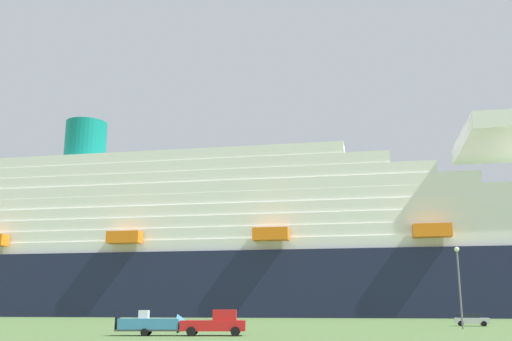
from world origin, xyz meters
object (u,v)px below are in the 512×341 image
(cruise_ship, at_px, (212,251))
(pickup_truck, at_px, (216,323))
(small_boat_on_trailer, at_px, (157,324))
(street_lamp, at_px, (459,276))
(parked_car_silver_sedan, at_px, (471,319))

(cruise_ship, relative_size, pickup_truck, 50.71)
(small_boat_on_trailer, height_order, street_lamp, street_lamp)
(small_boat_on_trailer, bearing_deg, pickup_truck, 6.82)
(street_lamp, distance_m, parked_car_silver_sedan, 12.24)
(parked_car_silver_sedan, bearing_deg, street_lamp, -107.35)
(small_boat_on_trailer, relative_size, parked_car_silver_sedan, 1.65)
(cruise_ship, distance_m, street_lamp, 90.67)
(street_lamp, bearing_deg, small_boat_on_trailer, -147.26)
(cruise_ship, xyz_separation_m, pickup_truck, (19.89, -96.78, -15.33))
(pickup_truck, xyz_separation_m, parked_car_silver_sedan, (27.82, 29.08, -0.21))
(small_boat_on_trailer, distance_m, parked_car_silver_sedan, 44.35)
(pickup_truck, height_order, parked_car_silver_sedan, pickup_truck)
(small_boat_on_trailer, distance_m, street_lamp, 35.54)
(cruise_ship, bearing_deg, pickup_truck, -78.39)
(pickup_truck, relative_size, small_boat_on_trailer, 0.79)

